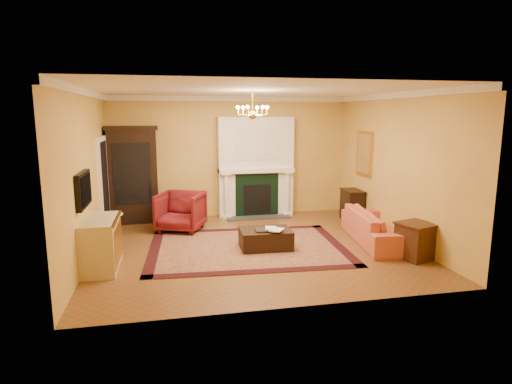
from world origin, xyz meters
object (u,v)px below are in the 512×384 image
object	(u,v)px
coral_sofa	(377,222)
console_table	(352,206)
end_table	(416,242)
leather_ottoman	(265,239)
china_cabinet	(133,177)
pedestal_table	(114,227)
commode	(101,244)
wingback_armchair	(181,210)

from	to	relation	value
coral_sofa	console_table	distance (m)	1.82
console_table	end_table	bearing A→B (deg)	-88.68
console_table	leather_ottoman	size ratio (longest dim) A/B	0.76
console_table	leather_ottoman	bearing A→B (deg)	-143.60
china_cabinet	pedestal_table	bearing A→B (deg)	-102.98
china_cabinet	end_table	xyz separation A→B (m)	(5.11, -3.78, -0.79)
end_table	commode	bearing A→B (deg)	173.31
china_cabinet	console_table	bearing A→B (deg)	-14.62
wingback_armchair	commode	xyz separation A→B (m)	(-1.40, -2.14, -0.05)
china_cabinet	wingback_armchair	bearing A→B (deg)	-47.73
pedestal_table	coral_sofa	size ratio (longest dim) A/B	0.29
coral_sofa	leather_ottoman	size ratio (longest dim) A/B	2.28
leather_ottoman	china_cabinet	bearing A→B (deg)	136.62
wingback_armchair	end_table	distance (m)	4.92
pedestal_table	end_table	xyz separation A→B (m)	(5.38, -1.99, -0.06)
wingback_armchair	end_table	bearing A→B (deg)	-11.74
china_cabinet	pedestal_table	xyz separation A→B (m)	(-0.27, -1.79, -0.73)
pedestal_table	leather_ottoman	distance (m)	3.01
pedestal_table	end_table	size ratio (longest dim) A/B	1.02
pedestal_table	commode	size ratio (longest dim) A/B	0.55
commode	console_table	size ratio (longest dim) A/B	1.57
coral_sofa	end_table	distance (m)	1.08
wingback_armchair	commode	distance (m)	2.56
wingback_armchair	coral_sofa	world-z (taller)	wingback_armchair
pedestal_table	console_table	size ratio (longest dim) A/B	0.86
china_cabinet	leather_ottoman	world-z (taller)	china_cabinet
pedestal_table	end_table	bearing A→B (deg)	-20.32
console_table	leather_ottoman	world-z (taller)	console_table
commode	console_table	bearing A→B (deg)	21.95
commode	console_table	xyz separation A→B (m)	(5.51, 2.21, -0.06)
end_table	china_cabinet	bearing A→B (deg)	143.50
pedestal_table	commode	bearing A→B (deg)	-92.91
china_cabinet	commode	size ratio (longest dim) A/B	1.91
commode	console_table	distance (m)	5.94
commode	coral_sofa	size ratio (longest dim) A/B	0.52
pedestal_table	leather_ottoman	bearing A→B (deg)	-16.65
china_cabinet	wingback_armchair	distance (m)	1.58
wingback_armchair	pedestal_table	distance (m)	1.55
commode	leather_ottoman	xyz separation A→B (m)	(2.95, 0.49, -0.23)
coral_sofa	wingback_armchair	bearing A→B (deg)	73.54
china_cabinet	end_table	world-z (taller)	china_cabinet
wingback_armchair	leather_ottoman	size ratio (longest dim) A/B	0.99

